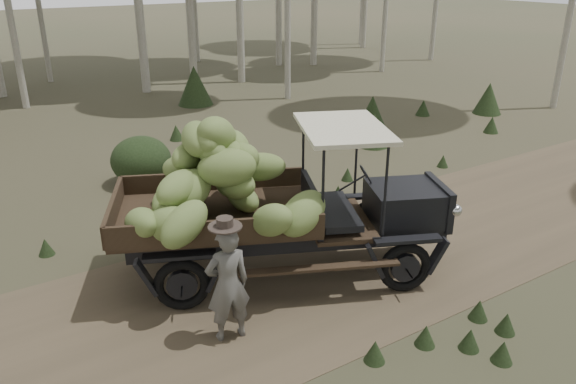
% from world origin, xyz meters
% --- Properties ---
extents(ground, '(120.00, 120.00, 0.00)m').
position_xyz_m(ground, '(0.00, 0.00, 0.00)').
color(ground, '#473D2B').
rests_on(ground, ground).
extents(dirt_track, '(70.00, 4.00, 0.01)m').
position_xyz_m(dirt_track, '(0.00, 0.00, 0.00)').
color(dirt_track, brown).
rests_on(dirt_track, ground).
extents(banana_truck, '(5.33, 3.60, 2.73)m').
position_xyz_m(banana_truck, '(-1.04, 0.43, 1.52)').
color(banana_truck, black).
rests_on(banana_truck, ground).
extents(farmer, '(0.63, 0.48, 1.73)m').
position_xyz_m(farmer, '(-2.02, -0.73, 0.82)').
color(farmer, '#585550').
rests_on(farmer, ground).
extents(undergrowth, '(21.89, 24.56, 1.38)m').
position_xyz_m(undergrowth, '(-0.94, -3.21, 0.54)').
color(undergrowth, '#233319').
rests_on(undergrowth, ground).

